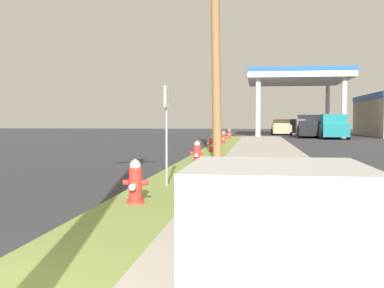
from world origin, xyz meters
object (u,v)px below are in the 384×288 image
(fire_hydrant_third, at_px, (212,144))
(car_tan_by_near_pump, at_px, (281,128))
(fire_hydrant_fourth, at_px, (224,138))
(truck_teal_at_forecourt, at_px, (331,127))
(fire_hydrant_second, at_px, (197,154))
(fire_hydrant_nearest, at_px, (135,184))
(fire_hydrant_fifth, at_px, (229,134))
(utility_pole_midground, at_px, (215,21))
(truck_black_on_apron, at_px, (309,127))
(street_sign_post, at_px, (166,115))

(fire_hydrant_third, distance_m, car_tan_by_near_pump, 29.68)
(fire_hydrant_fourth, relative_size, truck_teal_at_forecourt, 0.14)
(fire_hydrant_second, xyz_separation_m, truck_teal_at_forecourt, (7.90, 25.37, 0.47))
(fire_hydrant_nearest, distance_m, fire_hydrant_fifth, 28.25)
(utility_pole_midground, bearing_deg, fire_hydrant_third, 96.86)
(fire_hydrant_third, bearing_deg, truck_black_on_apron, 73.49)
(car_tan_by_near_pump, bearing_deg, truck_teal_at_forecourt, -70.65)
(fire_hydrant_fifth, height_order, truck_teal_at_forecourt, truck_teal_at_forecourt)
(fire_hydrant_nearest, relative_size, fire_hydrant_fourth, 1.00)
(fire_hydrant_nearest, distance_m, fire_hydrant_fourth, 20.35)
(utility_pole_midground, relative_size, street_sign_post, 4.56)
(utility_pole_midground, height_order, truck_teal_at_forecourt, utility_pole_midground)
(fire_hydrant_third, xyz_separation_m, fire_hydrant_fifth, (-0.05, 14.87, 0.00))
(fire_hydrant_second, xyz_separation_m, fire_hydrant_fourth, (-0.02, 13.01, 0.00))
(fire_hydrant_third, xyz_separation_m, truck_black_on_apron, (6.49, 21.90, 0.47))
(fire_hydrant_third, height_order, truck_teal_at_forecourt, truck_teal_at_forecourt)
(street_sign_post, bearing_deg, truck_teal_at_forecourt, 75.43)
(street_sign_post, distance_m, car_tan_by_near_pump, 40.77)
(utility_pole_midground, bearing_deg, fire_hydrant_nearest, -93.32)
(fire_hydrant_fourth, xyz_separation_m, truck_black_on_apron, (6.44, 14.93, 0.47))
(street_sign_post, relative_size, car_tan_by_near_pump, 0.47)
(fire_hydrant_nearest, height_order, car_tan_by_near_pump, car_tan_by_near_pump)
(fire_hydrant_nearest, relative_size, truck_teal_at_forecourt, 0.14)
(truck_teal_at_forecourt, bearing_deg, fire_hydrant_nearest, -103.83)
(fire_hydrant_third, height_order, fire_hydrant_fourth, same)
(fire_hydrant_second, relative_size, truck_teal_at_forecourt, 0.14)
(fire_hydrant_second, bearing_deg, fire_hydrant_nearest, -91.26)
(fire_hydrant_third, relative_size, truck_teal_at_forecourt, 0.14)
(truck_teal_at_forecourt, bearing_deg, fire_hydrant_fifth, -150.85)
(fire_hydrant_nearest, height_order, fire_hydrant_fourth, same)
(fire_hydrant_fourth, height_order, truck_teal_at_forecourt, truck_teal_at_forecourt)
(fire_hydrant_second, bearing_deg, street_sign_post, -90.38)
(utility_pole_midground, xyz_separation_m, street_sign_post, (-0.42, -7.31, -3.40))
(fire_hydrant_nearest, height_order, truck_black_on_apron, truck_black_on_apron)
(street_sign_post, bearing_deg, fire_hydrant_third, 90.21)
(fire_hydrant_nearest, xyz_separation_m, truck_black_on_apron, (6.58, 35.29, 0.47))
(car_tan_by_near_pump, bearing_deg, utility_pole_midground, -96.85)
(fire_hydrant_nearest, distance_m, truck_black_on_apron, 35.90)
(street_sign_post, bearing_deg, truck_black_on_apron, 78.96)
(utility_pole_midground, xyz_separation_m, truck_black_on_apron, (6.03, 25.76, -4.12))
(fire_hydrant_second, distance_m, fire_hydrant_fourth, 13.01)
(car_tan_by_near_pump, bearing_deg, truck_black_on_apron, -74.70)
(fire_hydrant_second, relative_size, fire_hydrant_third, 1.00)
(truck_teal_at_forecourt, distance_m, truck_black_on_apron, 2.96)
(street_sign_post, bearing_deg, car_tan_by_near_pump, 83.78)
(fire_hydrant_second, distance_m, fire_hydrant_fifth, 20.90)
(fire_hydrant_fourth, height_order, fire_hydrant_fifth, same)
(fire_hydrant_third, xyz_separation_m, fire_hydrant_fourth, (0.05, 6.97, 0.00))
(street_sign_post, bearing_deg, fire_hydrant_fifth, 90.20)
(utility_pole_midground, xyz_separation_m, car_tan_by_near_pump, (3.99, 33.20, -4.32))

